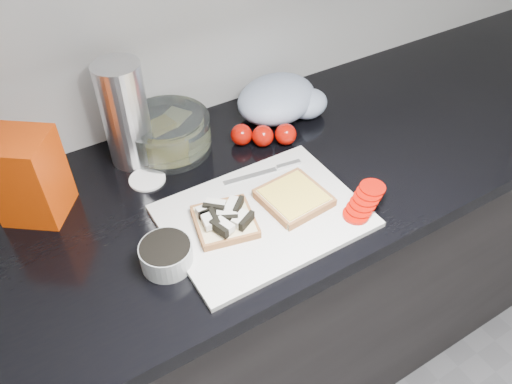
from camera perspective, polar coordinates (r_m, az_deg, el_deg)
base_cabinet at (r=1.47m, az=-2.38°, el=-12.83°), size 3.50×0.60×0.86m
countertop at (r=1.13m, az=-3.03°, el=0.13°), size 3.50×0.64×0.04m
cutting_board at (r=1.04m, az=0.86°, el=-2.75°), size 0.40×0.30×0.01m
bread_left at (r=1.00m, az=-3.67°, el=-3.19°), size 0.15×0.15×0.04m
bread_right at (r=1.06m, az=4.33°, el=-0.65°), size 0.14×0.14×0.02m
tomato_slices at (r=1.06m, az=12.28°, el=-1.02°), size 0.14×0.10×0.03m
knife at (r=1.13m, az=1.90°, el=2.58°), size 0.19×0.04×0.01m
seed_tub at (r=0.95m, az=-10.23°, el=-7.00°), size 0.10×0.10×0.05m
tub_lid at (r=1.15m, az=-12.32°, el=1.43°), size 0.09×0.09×0.01m
glass_bowl at (r=1.21m, az=-10.09°, el=6.57°), size 0.21×0.21×0.09m
bread_bag at (r=1.09m, az=-24.61°, el=1.59°), size 0.16×0.16×0.19m
steel_canister at (r=1.15m, az=-14.69°, el=8.53°), size 0.10×0.10×0.25m
grocery_bag at (r=1.31m, az=2.90°, el=10.52°), size 0.27×0.24×0.10m
whole_tomatoes at (r=1.21m, az=0.84°, el=6.53°), size 0.15×0.11×0.05m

